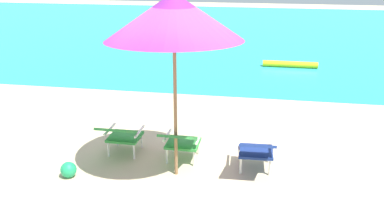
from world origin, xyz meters
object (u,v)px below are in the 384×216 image
(lounge_chair_left, at_px, (121,134))
(beach_umbrella_center, at_px, (174,17))
(lounge_chair_right, at_px, (256,149))
(swim_buoy, at_px, (290,64))
(beach_ball, at_px, (68,170))
(lounge_chair_center, at_px, (181,141))

(lounge_chair_left, bearing_deg, beach_umbrella_center, -22.23)
(lounge_chair_left, relative_size, lounge_chair_right, 0.98)
(swim_buoy, height_order, beach_ball, beach_ball)
(swim_buoy, xyz_separation_m, beach_ball, (-3.58, -7.18, 0.02))
(lounge_chair_left, bearing_deg, swim_buoy, 64.86)
(lounge_chair_left, bearing_deg, lounge_chair_right, -4.61)
(swim_buoy, bearing_deg, lounge_chair_center, -107.16)
(beach_umbrella_center, height_order, beach_ball, beach_umbrella_center)
(swim_buoy, relative_size, beach_ball, 6.67)
(beach_umbrella_center, bearing_deg, lounge_chair_left, 157.77)
(lounge_chair_left, height_order, lounge_chair_right, same)
(lounge_chair_center, bearing_deg, lounge_chair_right, -5.04)
(swim_buoy, relative_size, lounge_chair_center, 1.81)
(beach_umbrella_center, bearing_deg, lounge_chair_right, 11.21)
(beach_umbrella_center, relative_size, beach_ball, 11.39)
(swim_buoy, xyz_separation_m, lounge_chair_center, (-2.00, -6.48, 0.31))
(swim_buoy, xyz_separation_m, lounge_chair_right, (-0.82, -6.58, 0.31))
(beach_umbrella_center, bearing_deg, swim_buoy, 73.62)
(swim_buoy, distance_m, lounge_chair_center, 6.79)
(swim_buoy, bearing_deg, lounge_chair_left, -115.14)
(lounge_chair_left, relative_size, lounge_chair_center, 0.99)
(lounge_chair_left, xyz_separation_m, lounge_chair_right, (2.18, -0.18, 0.00))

